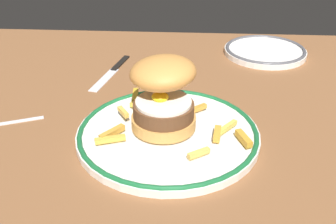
% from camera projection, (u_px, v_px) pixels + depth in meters
% --- Properties ---
extents(ground_plane, '(1.35, 0.96, 0.04)m').
position_uv_depth(ground_plane, '(181.00, 142.00, 0.66)').
color(ground_plane, brown).
extents(dinner_plate, '(0.28, 0.28, 0.02)m').
position_uv_depth(dinner_plate, '(168.00, 133.00, 0.63)').
color(dinner_plate, white).
rests_on(dinner_plate, ground_plane).
extents(burger, '(0.10, 0.12, 0.11)m').
position_uv_depth(burger, '(163.00, 92.00, 0.62)').
color(burger, '#CB8E45').
rests_on(burger, dinner_plate).
extents(fries_pile, '(0.23, 0.20, 0.01)m').
position_uv_depth(fries_pile, '(171.00, 124.00, 0.63)').
color(fries_pile, gold).
rests_on(fries_pile, dinner_plate).
extents(side_plate, '(0.18, 0.18, 0.02)m').
position_uv_depth(side_plate, '(265.00, 51.00, 0.93)').
color(side_plate, white).
rests_on(side_plate, ground_plane).
extents(knife, '(0.05, 0.18, 0.01)m').
position_uv_depth(knife, '(114.00, 69.00, 0.86)').
color(knife, black).
rests_on(knife, ground_plane).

